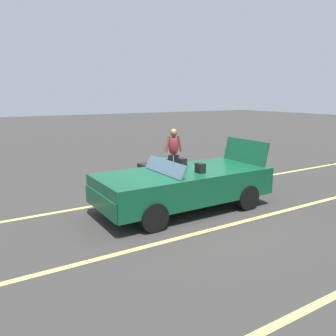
{
  "coord_description": "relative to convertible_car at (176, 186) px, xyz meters",
  "views": [
    {
      "loc": [
        4.38,
        6.42,
        2.68
      ],
      "look_at": [
        -0.31,
        -1.2,
        0.75
      ],
      "focal_mm": 36.4,
      "sensor_mm": 36.0,
      "label": 1
    }
  ],
  "objects": [
    {
      "name": "ground_plane",
      "position": [
        -0.2,
        -0.0,
        -0.59
      ],
      "size": [
        80.0,
        80.0,
        0.0
      ],
      "primitive_type": "plane",
      "color": "#383533"
    },
    {
      "name": "suitcase_small_carryon",
      "position": [
        -1.4,
        -1.55,
        -0.34
      ],
      "size": [
        0.28,
        0.37,
        0.77
      ],
      "rotation": [
        0.0,
        0.0,
        2.94
      ],
      "color": "#19723F",
      "rests_on": "ground_plane"
    },
    {
      "name": "traveler_person",
      "position": [
        -1.49,
        -2.46,
        0.34
      ],
      "size": [
        0.6,
        0.29,
        1.65
      ],
      "rotation": [
        0.0,
        0.0,
        1.31
      ],
      "color": "black",
      "rests_on": "ground_plane"
    },
    {
      "name": "lot_line_near",
      "position": [
        -0.2,
        -1.34,
        -0.59
      ],
      "size": [
        18.0,
        0.12,
        0.01
      ],
      "primitive_type": "cube",
      "color": "#EAE066",
      "rests_on": "ground_plane"
    },
    {
      "name": "suitcase_medium_bright",
      "position": [
        -1.45,
        -3.13,
        -0.28
      ],
      "size": [
        0.45,
        0.46,
        0.62
      ],
      "rotation": [
        0.0,
        0.0,
        0.73
      ],
      "color": "#19723F",
      "rests_on": "ground_plane"
    },
    {
      "name": "suitcase_large_black",
      "position": [
        -0.27,
        -2.04,
        -0.22
      ],
      "size": [
        0.3,
        0.48,
        0.74
      ],
      "rotation": [
        0.0,
        0.0,
        3.15
      ],
      "color": "black",
      "rests_on": "ground_plane"
    },
    {
      "name": "convertible_car",
      "position": [
        0.0,
        0.0,
        0.0
      ],
      "size": [
        4.15,
        1.85,
        1.54
      ],
      "rotation": [
        0.0,
        0.0,
        0.0
      ],
      "color": "#0F4C2D",
      "rests_on": "ground_plane"
    },
    {
      "name": "lot_line_mid",
      "position": [
        -0.2,
        1.36,
        -0.59
      ],
      "size": [
        18.0,
        0.12,
        0.01
      ],
      "primitive_type": "cube",
      "color": "#EAE066",
      "rests_on": "ground_plane"
    },
    {
      "name": "duffel_bag",
      "position": [
        -0.65,
        -2.91,
        -0.43
      ],
      "size": [
        0.63,
        0.69,
        0.34
      ],
      "rotation": [
        0.0,
        0.0,
        5.38
      ],
      "color": "#1E479E",
      "rests_on": "ground_plane"
    }
  ]
}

